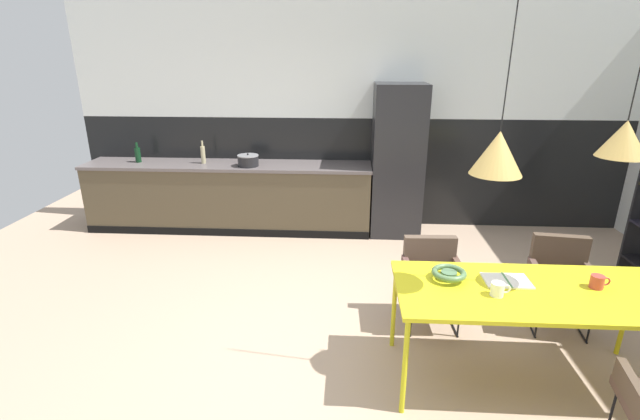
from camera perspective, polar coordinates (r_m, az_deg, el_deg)
The scene contains 17 objects.
ground_plane at distance 3.72m, azimuth 4.70°, elevation -18.21°, with size 9.59×9.59×0.00m, color tan.
back_wall_splashback_dark at distance 6.18m, azimuth 4.43°, elevation 4.94°, with size 7.37×0.12×1.46m, color black.
back_wall_panel_upper at distance 5.99m, azimuth 4.80°, elevation 18.57°, with size 7.37×0.12×1.46m, color silver.
kitchen_counter at distance 6.12m, azimuth -11.46°, elevation 1.72°, with size 3.76×0.63×0.90m.
refrigerator_column at distance 5.81m, azimuth 9.81°, elevation 6.14°, with size 0.64×0.60×1.92m, color #232326.
dining_table at distance 3.43m, azimuth 25.55°, elevation -9.82°, with size 1.86×0.80×0.75m.
armchair_far_side at distance 4.38m, azimuth 28.34°, elevation -7.02°, with size 0.54×0.53×0.79m.
armchair_by_stool at distance 4.03m, azimuth 14.03°, elevation -7.49°, with size 0.51×0.49×0.75m.
fruit_bowl at distance 3.32m, azimuth 16.11°, elevation -7.77°, with size 0.24×0.24×0.07m.
open_book at distance 3.44m, azimuth 22.70°, elevation -8.32°, with size 0.31×0.22×0.02m.
mug_glass_clear at distance 3.22m, azimuth 21.74°, elevation -9.36°, with size 0.13×0.09×0.09m.
mug_tall_blue at distance 3.62m, azimuth 31.88°, elevation -7.77°, with size 0.13×0.09×0.09m.
cooking_pot at distance 5.81m, azimuth -9.15°, elevation 6.25°, with size 0.27×0.27×0.17m.
bottle_wine_green at distance 6.41m, azimuth -22.22°, elevation 6.60°, with size 0.08×0.08×0.26m.
bottle_vinegar_dark at distance 6.07m, azimuth -14.69°, elevation 6.90°, with size 0.06×0.06×0.30m.
pendant_lamp_over_table_near at distance 2.95m, azimuth 21.72°, elevation 6.79°, with size 0.32×0.32×1.31m.
pendant_lamp_over_table_far at distance 3.28m, azimuth 34.27°, elevation 7.54°, with size 0.28×0.28×1.20m.
Camera 1 is at (-0.11, -2.95, 2.27)m, focal length 25.10 mm.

